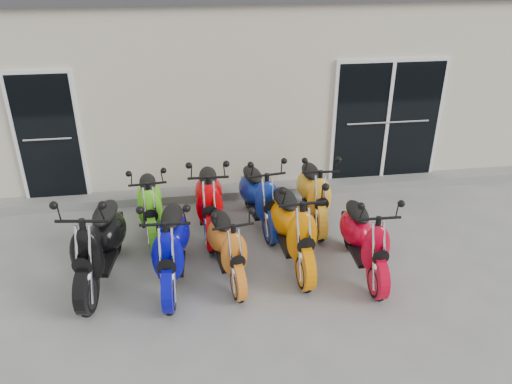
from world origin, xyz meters
TOP-DOWN VIEW (x-y plane):
  - ground at (0.00, 0.00)m, footprint 80.00×80.00m
  - building at (0.00, 5.20)m, footprint 14.00×6.00m
  - front_step at (0.00, 2.02)m, footprint 14.00×0.40m
  - door_left at (-3.20, 2.17)m, footprint 1.07×0.08m
  - door_right at (2.60, 2.17)m, footprint 2.02×0.08m
  - scooter_front_black at (-2.17, -0.23)m, footprint 0.97×2.02m
  - scooter_front_blue at (-1.25, -0.37)m, footprint 0.80×1.90m
  - scooter_front_orange_a at (-0.53, -0.36)m, footprint 0.82×1.70m
  - scooter_front_orange_b at (0.39, -0.17)m, footprint 0.78×1.95m
  - scooter_front_red at (1.30, -0.53)m, footprint 0.69×1.77m
  - scooter_back_green at (-1.59, 0.96)m, footprint 0.75×1.72m
  - scooter_back_red at (-0.68, 0.89)m, footprint 0.73×1.85m
  - scooter_back_blue at (0.10, 0.92)m, footprint 0.86×1.83m
  - scooter_back_yellow at (0.98, 0.93)m, footprint 0.75×1.79m

SIDE VIEW (x-z plane):
  - ground at x=0.00m, z-range 0.00..0.00m
  - front_step at x=0.00m, z-range 0.00..0.15m
  - scooter_front_orange_a at x=-0.53m, z-range 0.00..1.20m
  - scooter_back_green at x=-1.59m, z-range 0.00..1.24m
  - scooter_back_yellow at x=0.98m, z-range 0.00..1.29m
  - scooter_front_red at x=1.30m, z-range 0.00..1.30m
  - scooter_back_blue at x=0.10m, z-range 0.00..1.30m
  - scooter_back_red at x=-0.68m, z-range 0.00..1.35m
  - scooter_front_blue at x=-1.25m, z-range 0.00..1.37m
  - scooter_front_orange_b at x=0.39m, z-range 0.00..1.42m
  - scooter_front_black at x=-2.17m, z-range 0.00..1.44m
  - door_left at x=-3.20m, z-range 0.15..2.37m
  - door_right at x=2.60m, z-range 0.15..2.37m
  - building at x=0.00m, z-range 0.00..3.20m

